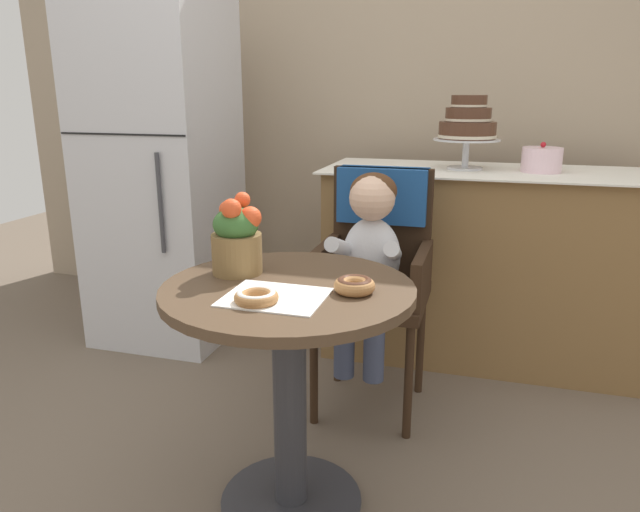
# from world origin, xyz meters

# --- Properties ---
(ground_plane) EXTENTS (8.00, 8.00, 0.00)m
(ground_plane) POSITION_xyz_m (0.00, 0.00, 0.00)
(ground_plane) COLOR #6B5B4C
(back_wall) EXTENTS (4.80, 0.10, 2.70)m
(back_wall) POSITION_xyz_m (0.00, 1.85, 1.35)
(back_wall) COLOR tan
(back_wall) RESTS_ON ground
(cafe_table) EXTENTS (0.72, 0.72, 0.72)m
(cafe_table) POSITION_xyz_m (0.00, 0.00, 0.51)
(cafe_table) COLOR #4C3826
(cafe_table) RESTS_ON ground
(wicker_chair) EXTENTS (0.42, 0.45, 0.95)m
(wicker_chair) POSITION_xyz_m (0.11, 0.74, 0.64)
(wicker_chair) COLOR #332114
(wicker_chair) RESTS_ON ground
(seated_child) EXTENTS (0.27, 0.32, 0.73)m
(seated_child) POSITION_xyz_m (0.11, 0.59, 0.68)
(seated_child) COLOR silver
(seated_child) RESTS_ON ground
(paper_napkin) EXTENTS (0.27, 0.22, 0.00)m
(paper_napkin) POSITION_xyz_m (0.00, -0.10, 0.72)
(paper_napkin) COLOR white
(paper_napkin) RESTS_ON cafe_table
(donut_front) EXTENTS (0.11, 0.11, 0.04)m
(donut_front) POSITION_xyz_m (0.19, -0.01, 0.74)
(donut_front) COLOR #AD7542
(donut_front) RESTS_ON cafe_table
(donut_mid) EXTENTS (0.12, 0.12, 0.03)m
(donut_mid) POSITION_xyz_m (-0.03, -0.16, 0.74)
(donut_mid) COLOR #AD7542
(donut_mid) RESTS_ON cafe_table
(flower_vase) EXTENTS (0.15, 0.15, 0.24)m
(flower_vase) POSITION_xyz_m (-0.18, 0.07, 0.83)
(flower_vase) COLOR brown
(flower_vase) RESTS_ON cafe_table
(display_counter) EXTENTS (1.56, 0.62, 0.90)m
(display_counter) POSITION_xyz_m (0.55, 1.30, 0.45)
(display_counter) COLOR olive
(display_counter) RESTS_ON ground
(tiered_cake_stand) EXTENTS (0.30, 0.30, 0.33)m
(tiered_cake_stand) POSITION_xyz_m (0.41, 1.30, 1.10)
(tiered_cake_stand) COLOR silver
(tiered_cake_stand) RESTS_ON display_counter
(round_layer_cake) EXTENTS (0.17, 0.17, 0.13)m
(round_layer_cake) POSITION_xyz_m (0.74, 1.30, 0.95)
(round_layer_cake) COLOR silver
(round_layer_cake) RESTS_ON display_counter
(refrigerator) EXTENTS (0.64, 0.63, 1.70)m
(refrigerator) POSITION_xyz_m (-1.05, 1.10, 0.85)
(refrigerator) COLOR silver
(refrigerator) RESTS_ON ground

